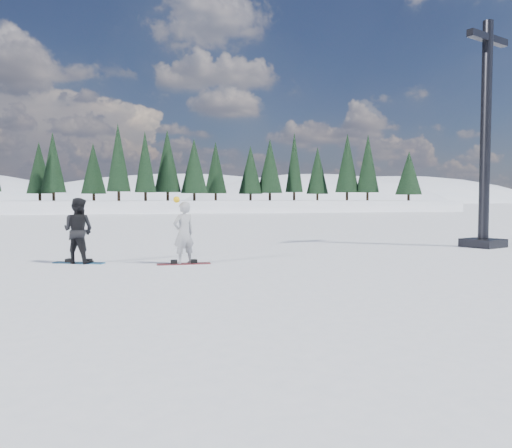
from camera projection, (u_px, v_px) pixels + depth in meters
The scene contains 7 objects.
ground at pixel (88, 273), 12.39m from camera, with size 420.00×420.00×0.00m, color white.
alpine_backdrop at pixel (107, 239), 194.50m from camera, with size 412.50×227.00×53.20m.
lift_tower at pixel (485, 156), 18.87m from camera, with size 2.27×1.65×8.49m.
snowboarder_woman at pixel (184, 233), 14.06m from camera, with size 0.77×0.66×1.92m.
snowboarder_man at pixel (78, 231), 14.27m from camera, with size 0.91×0.71×1.88m, color black.
snowboard_woman at pixel (184, 264), 14.10m from camera, with size 1.50×0.28×0.03m, color maroon.
snowboard_man at pixel (79, 263), 14.32m from camera, with size 1.50×0.28×0.03m, color #1B6799.
Camera 1 is at (1.29, -12.93, 1.88)m, focal length 35.00 mm.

